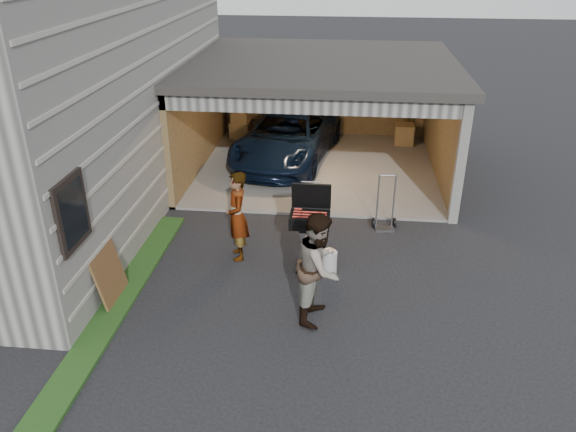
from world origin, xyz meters
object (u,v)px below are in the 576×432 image
object	(u,v)px
woman	(237,216)
plywood_panel	(109,275)
minivan	(287,139)
man	(319,267)
hand_truck	(385,218)
bbq_grill	(310,222)
propane_tank	(329,263)

from	to	relation	value
woman	plywood_panel	xyz separation A→B (m)	(-1.90, -1.67, -0.39)
plywood_panel	minivan	bearing A→B (deg)	72.03
minivan	man	bearing A→B (deg)	-70.17
minivan	woman	xyz separation A→B (m)	(-0.37, -5.33, 0.22)
hand_truck	woman	bearing A→B (deg)	-158.22
bbq_grill	plywood_panel	world-z (taller)	bbq_grill
propane_tank	plywood_panel	distance (m)	3.90
bbq_grill	plywood_panel	distance (m)	3.63
minivan	plywood_panel	world-z (taller)	minivan
woman	bbq_grill	size ratio (longest dim) A/B	1.09
minivan	hand_truck	world-z (taller)	minivan
propane_tank	hand_truck	world-z (taller)	hand_truck
propane_tank	plywood_panel	world-z (taller)	plywood_panel
woman	hand_truck	size ratio (longest dim) A/B	1.43
man	bbq_grill	distance (m)	1.54
propane_tank	hand_truck	bearing A→B (deg)	60.26
bbq_grill	plywood_panel	xyz separation A→B (m)	(-3.30, -1.42, -0.47)
bbq_grill	propane_tank	xyz separation A→B (m)	(0.38, -0.16, -0.74)
propane_tank	bbq_grill	bearing A→B (deg)	156.74
plywood_panel	bbq_grill	bearing A→B (deg)	23.35
minivan	bbq_grill	bearing A→B (deg)	-70.02
man	hand_truck	distance (m)	3.59
woman	hand_truck	world-z (taller)	woman
propane_tank	hand_truck	size ratio (longest dim) A/B	0.36
man	woman	bearing A→B (deg)	53.67
plywood_panel	hand_truck	bearing A→B (deg)	33.78
woman	propane_tank	xyz separation A→B (m)	(1.78, -0.41, -0.66)
plywood_panel	hand_truck	distance (m)	5.77
propane_tank	man	bearing A→B (deg)	-95.07
woman	bbq_grill	bearing A→B (deg)	62.82
man	bbq_grill	xyz separation A→B (m)	(-0.26, 1.52, 0.03)
propane_tank	hand_truck	distance (m)	2.24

